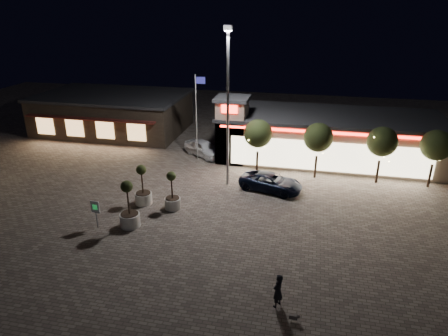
% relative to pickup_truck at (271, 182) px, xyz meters
% --- Properties ---
extents(ground, '(90.00, 90.00, 0.00)m').
position_rel_pickup_truck_xyz_m(ground, '(-5.59, -7.65, -0.69)').
color(ground, '#73685D').
rests_on(ground, ground).
extents(retail_building, '(20.40, 8.40, 6.10)m').
position_rel_pickup_truck_xyz_m(retail_building, '(3.92, 8.17, 1.52)').
color(retail_building, gray).
rests_on(retail_building, ground).
extents(restaurant_building, '(16.40, 11.00, 4.30)m').
position_rel_pickup_truck_xyz_m(restaurant_building, '(-19.59, 12.33, 1.47)').
color(restaurant_building, '#382D23').
rests_on(restaurant_building, ground).
extents(floodlight_pole, '(0.60, 0.40, 12.38)m').
position_rel_pickup_truck_xyz_m(floodlight_pole, '(-3.59, 0.35, 6.33)').
color(floodlight_pole, gray).
rests_on(floodlight_pole, ground).
extents(flagpole, '(0.95, 0.10, 8.00)m').
position_rel_pickup_truck_xyz_m(flagpole, '(-7.49, 5.35, 4.06)').
color(flagpole, white).
rests_on(flagpole, ground).
extents(string_tree_a, '(2.42, 2.42, 4.79)m').
position_rel_pickup_truck_xyz_m(string_tree_a, '(-1.59, 3.35, 2.87)').
color(string_tree_a, '#332319').
rests_on(string_tree_a, ground).
extents(string_tree_b, '(2.42, 2.42, 4.79)m').
position_rel_pickup_truck_xyz_m(string_tree_b, '(3.41, 3.35, 2.87)').
color(string_tree_b, '#332319').
rests_on(string_tree_b, ground).
extents(string_tree_c, '(2.42, 2.42, 4.79)m').
position_rel_pickup_truck_xyz_m(string_tree_c, '(8.41, 3.35, 2.87)').
color(string_tree_c, '#332319').
rests_on(string_tree_c, ground).
extents(string_tree_d, '(2.42, 2.42, 4.79)m').
position_rel_pickup_truck_xyz_m(string_tree_d, '(12.41, 3.35, 2.87)').
color(string_tree_d, '#332319').
rests_on(string_tree_d, ground).
extents(pickup_truck, '(5.36, 3.42, 1.38)m').
position_rel_pickup_truck_xyz_m(pickup_truck, '(0.00, 0.00, 0.00)').
color(pickup_truck, black).
rests_on(pickup_truck, ground).
extents(white_sedan, '(4.76, 4.17, 1.55)m').
position_rel_pickup_truck_xyz_m(white_sedan, '(-7.23, 6.35, 0.09)').
color(white_sedan, white).
rests_on(white_sedan, ground).
extents(pedestrian, '(0.71, 0.79, 1.82)m').
position_rel_pickup_truck_xyz_m(pedestrian, '(1.75, -13.11, 0.22)').
color(pedestrian, black).
rests_on(pedestrian, ground).
extents(dog, '(0.52, 0.19, 0.28)m').
position_rel_pickup_truck_xyz_m(dog, '(2.67, -13.99, -0.41)').
color(dog, '#59514C').
rests_on(dog, ground).
extents(planter_left, '(1.25, 1.25, 3.08)m').
position_rel_pickup_truck_xyz_m(planter_left, '(-8.97, -4.33, 0.26)').
color(planter_left, silver).
rests_on(planter_left, ground).
extents(planter_mid, '(1.34, 1.34, 3.30)m').
position_rel_pickup_truck_xyz_m(planter_mid, '(-8.56, -7.56, 0.33)').
color(planter_mid, silver).
rests_on(planter_mid, ground).
extents(planter_right, '(1.17, 1.17, 2.87)m').
position_rel_pickup_truck_xyz_m(planter_right, '(-6.62, -4.56, 0.20)').
color(planter_right, silver).
rests_on(planter_right, ground).
extents(valet_sign, '(0.64, 0.14, 1.94)m').
position_rel_pickup_truck_xyz_m(valet_sign, '(-10.60, -8.22, 0.67)').
color(valet_sign, gray).
rests_on(valet_sign, ground).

